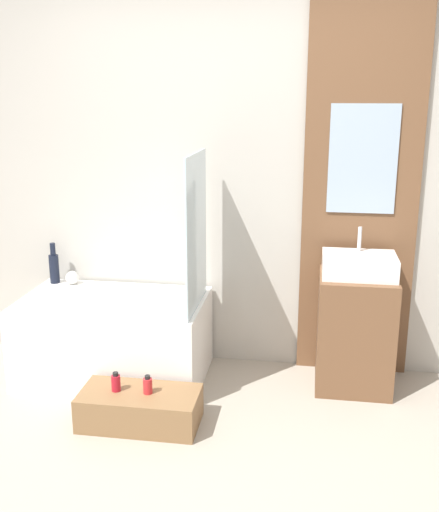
{
  "coord_description": "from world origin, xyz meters",
  "views": [
    {
      "loc": [
        0.5,
        -2.31,
        1.83
      ],
      "look_at": [
        0.03,
        0.7,
        0.99
      ],
      "focal_mm": 42.0,
      "sensor_mm": 36.0,
      "label": 1
    }
  ],
  "objects_px": {
    "wooden_step_bench": "(140,408)",
    "vase_round_light": "(72,278)",
    "bottle_soap_primary": "(116,382)",
    "bottle_soap_secondary": "(148,385)",
    "bathtub": "(114,338)",
    "vase_tall_dark": "(54,267)",
    "sink": "(359,265)"
  },
  "relations": [
    {
      "from": "sink",
      "to": "bottle_soap_secondary",
      "type": "relative_size",
      "value": 4.13
    },
    {
      "from": "bathtub",
      "to": "bottle_soap_secondary",
      "type": "relative_size",
      "value": 11.01
    },
    {
      "from": "bathtub",
      "to": "vase_round_light",
      "type": "bearing_deg",
      "value": 145.39
    },
    {
      "from": "vase_tall_dark",
      "to": "vase_round_light",
      "type": "relative_size",
      "value": 3.06
    },
    {
      "from": "vase_round_light",
      "to": "bottle_soap_secondary",
      "type": "distance_m",
      "value": 1.16
    },
    {
      "from": "vase_round_light",
      "to": "bottle_soap_primary",
      "type": "relative_size",
      "value": 0.83
    },
    {
      "from": "bottle_soap_primary",
      "to": "vase_round_light",
      "type": "bearing_deg",
      "value": 124.98
    },
    {
      "from": "wooden_step_bench",
      "to": "vase_round_light",
      "type": "xyz_separation_m",
      "value": [
        -0.7,
        0.81,
        0.49
      ]
    },
    {
      "from": "bathtub",
      "to": "bottle_soap_secondary",
      "type": "height_order",
      "value": "bathtub"
    },
    {
      "from": "bathtub",
      "to": "wooden_step_bench",
      "type": "distance_m",
      "value": 0.67
    },
    {
      "from": "wooden_step_bench",
      "to": "sink",
      "type": "relative_size",
      "value": 1.51
    },
    {
      "from": "bathtub",
      "to": "vase_tall_dark",
      "type": "height_order",
      "value": "vase_tall_dark"
    },
    {
      "from": "vase_tall_dark",
      "to": "bottle_soap_secondary",
      "type": "height_order",
      "value": "vase_tall_dark"
    },
    {
      "from": "vase_round_light",
      "to": "bottle_soap_primary",
      "type": "xyz_separation_m",
      "value": [
        0.57,
        -0.81,
        -0.34
      ]
    },
    {
      "from": "vase_round_light",
      "to": "sink",
      "type": "bearing_deg",
      "value": -4.27
    },
    {
      "from": "sink",
      "to": "vase_round_light",
      "type": "distance_m",
      "value": 1.94
    },
    {
      "from": "bathtub",
      "to": "bottle_soap_secondary",
      "type": "distance_m",
      "value": 0.67
    },
    {
      "from": "bottle_soap_primary",
      "to": "bottle_soap_secondary",
      "type": "distance_m",
      "value": 0.18
    },
    {
      "from": "bathtub",
      "to": "bottle_soap_primary",
      "type": "distance_m",
      "value": 0.59
    },
    {
      "from": "vase_tall_dark",
      "to": "vase_round_light",
      "type": "bearing_deg",
      "value": -5.68
    },
    {
      "from": "bathtub",
      "to": "sink",
      "type": "bearing_deg",
      "value": 4.28
    },
    {
      "from": "wooden_step_bench",
      "to": "vase_tall_dark",
      "type": "relative_size",
      "value": 2.36
    },
    {
      "from": "bottle_soap_secondary",
      "to": "vase_tall_dark",
      "type": "bearing_deg",
      "value": 137.02
    },
    {
      "from": "bathtub",
      "to": "vase_round_light",
      "type": "distance_m",
      "value": 0.55
    },
    {
      "from": "sink",
      "to": "bottle_soap_secondary",
      "type": "bearing_deg",
      "value": -150.09
    },
    {
      "from": "wooden_step_bench",
      "to": "bottle_soap_primary",
      "type": "xyz_separation_m",
      "value": [
        -0.13,
        0.0,
        0.15
      ]
    },
    {
      "from": "bathtub",
      "to": "sink",
      "type": "xyz_separation_m",
      "value": [
        1.54,
        0.12,
        0.53
      ]
    },
    {
      "from": "vase_tall_dark",
      "to": "bathtub",
      "type": "bearing_deg",
      "value": -28.16
    },
    {
      "from": "wooden_step_bench",
      "to": "bottle_soap_primary",
      "type": "relative_size",
      "value": 5.98
    },
    {
      "from": "sink",
      "to": "bottle_soap_primary",
      "type": "xyz_separation_m",
      "value": [
        -1.35,
        -0.67,
        -0.56
      ]
    },
    {
      "from": "bathtub",
      "to": "wooden_step_bench",
      "type": "xyz_separation_m",
      "value": [
        0.33,
        -0.55,
        -0.17
      ]
    },
    {
      "from": "wooden_step_bench",
      "to": "vase_tall_dark",
      "type": "bearing_deg",
      "value": 135.35
    }
  ]
}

